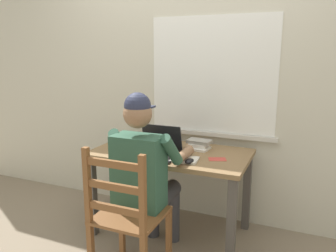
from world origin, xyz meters
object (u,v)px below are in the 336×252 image
seated_person (146,170)px  landscape_photo_print (217,159)px  coffee_mug_white (123,148)px  coffee_mug_dark (172,143)px  wooden_chair (127,217)px  book_stack_main (199,145)px  computer_mouse (189,161)px  desk (171,163)px  laptop (157,149)px

seated_person → landscape_photo_print: (0.42, 0.36, 0.03)m
coffee_mug_white → coffee_mug_dark: size_ratio=1.03×
wooden_chair → book_stack_main: wooden_chair is taller
wooden_chair → book_stack_main: bearing=76.8°
wooden_chair → coffee_mug_dark: size_ratio=7.71×
computer_mouse → landscape_photo_print: size_ratio=0.77×
computer_mouse → book_stack_main: 0.39m
wooden_chair → computer_mouse: wooden_chair is taller
wooden_chair → book_stack_main: size_ratio=4.61×
coffee_mug_white → seated_person: bearing=-35.3°
coffee_mug_white → coffee_mug_dark: 0.41m
seated_person → coffee_mug_dark: bearing=91.5°
desk → wooden_chair: bearing=-91.2°
seated_person → laptop: size_ratio=3.77×
coffee_mug_dark → book_stack_main: (0.21, 0.07, -0.01)m
book_stack_main → coffee_mug_white: bearing=-145.7°
wooden_chair → laptop: size_ratio=2.84×
computer_mouse → landscape_photo_print: bearing=47.0°
seated_person → coffee_mug_white: size_ratio=9.95×
book_stack_main → laptop: bearing=-128.0°
seated_person → book_stack_main: (0.20, 0.58, 0.06)m
computer_mouse → coffee_mug_white: (-0.57, 0.03, 0.03)m
desk → coffee_mug_dark: (-0.03, 0.09, 0.15)m
book_stack_main → landscape_photo_print: size_ratio=1.57×
computer_mouse → coffee_mug_dark: 0.41m
desk → book_stack_main: size_ratio=6.15×
laptop → coffee_mug_dark: 0.24m
coffee_mug_white → coffee_mug_dark: coffee_mug_dark is taller
laptop → landscape_photo_print: 0.46m
desk → book_stack_main: (0.19, 0.15, 0.14)m
seated_person → landscape_photo_print: 0.55m
laptop → book_stack_main: (0.24, 0.30, -0.02)m
wooden_chair → coffee_mug_white: size_ratio=7.51×
laptop → computer_mouse: laptop is taller
laptop → coffee_mug_dark: bearing=84.3°
wooden_chair → book_stack_main: (0.20, 0.86, 0.29)m
wooden_chair → landscape_photo_print: size_ratio=7.22×
laptop → coffee_mug_white: size_ratio=2.64×
laptop → computer_mouse: (0.29, -0.08, -0.04)m
book_stack_main → wooden_chair: bearing=-103.2°
coffee_mug_dark → desk: bearing=-71.7°
coffee_mug_dark → landscape_photo_print: coffee_mug_dark is taller
laptop → book_stack_main: laptop is taller
desk → wooden_chair: wooden_chair is taller
computer_mouse → book_stack_main: size_ratio=0.49×
seated_person → book_stack_main: 0.61m
coffee_mug_dark → coffee_mug_white: bearing=-137.0°
seated_person → wooden_chair: size_ratio=1.32×
computer_mouse → landscape_photo_print: (0.16, 0.17, -0.02)m
laptop → wooden_chair: bearing=-86.2°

